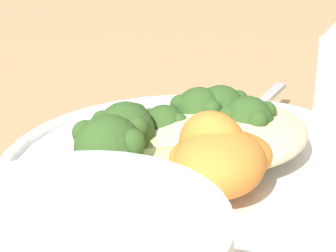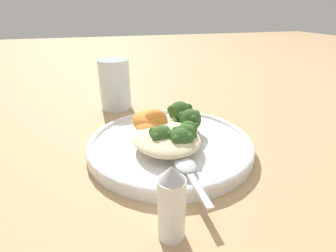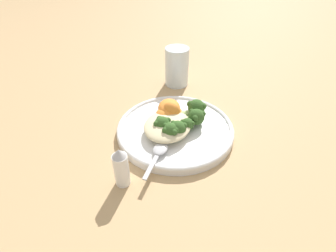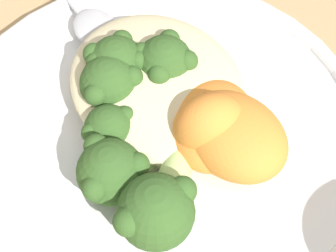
{
  "view_description": "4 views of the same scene",
  "coord_description": "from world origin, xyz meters",
  "views": [
    {
      "loc": [
        0.33,
        0.12,
        0.18
      ],
      "look_at": [
        0.01,
        -0.03,
        0.05
      ],
      "focal_mm": 60.0,
      "sensor_mm": 36.0,
      "label": 1
    },
    {
      "loc": [
        -0.39,
        0.1,
        0.23
      ],
      "look_at": [
        -0.01,
        -0.01,
        0.05
      ],
      "focal_mm": 28.0,
      "sensor_mm": 36.0,
      "label": 2
    },
    {
      "loc": [
        -0.48,
        -0.15,
        0.41
      ],
      "look_at": [
        -0.02,
        -0.0,
        0.03
      ],
      "focal_mm": 28.0,
      "sensor_mm": 36.0,
      "label": 3
    },
    {
      "loc": [
        0.17,
        -0.11,
        0.32
      ],
      "look_at": [
        0.01,
        -0.01,
        0.03
      ],
      "focal_mm": 60.0,
      "sensor_mm": 36.0,
      "label": 4
    }
  ],
  "objects": [
    {
      "name": "salt_shaker",
      "position": [
        -0.18,
        0.04,
        0.04
      ],
      "size": [
        0.03,
        0.03,
        0.09
      ],
      "color": "white",
      "rests_on": "ground_plane"
    },
    {
      "name": "broccoli_stalk_0",
      "position": [
        -0.02,
        0.01,
        0.04
      ],
      "size": [
        0.09,
        0.04,
        0.04
      ],
      "rotation": [
        0.0,
        0.0,
        2.97
      ],
      "color": "#ADC675",
      "rests_on": "plate"
    },
    {
      "name": "quinoa_mound",
      "position": [
        -0.02,
        0.0,
        0.03
      ],
      "size": [
        0.13,
        0.11,
        0.03
      ],
      "primitive_type": "ellipsoid",
      "color": "beige",
      "rests_on": "plate"
    },
    {
      "name": "sweet_potato_chunk_2",
      "position": [
        0.03,
        0.01,
        0.04
      ],
      "size": [
        0.05,
        0.05,
        0.04
      ],
      "primitive_type": "ellipsoid",
      "rotation": [
        0.0,
        0.0,
        4.46
      ],
      "color": "orange",
      "rests_on": "plate"
    },
    {
      "name": "broccoli_stalk_3",
      "position": [
        0.0,
        -0.03,
        0.04
      ],
      "size": [
        0.05,
        0.08,
        0.03
      ],
      "rotation": [
        0.0,
        0.0,
        4.26
      ],
      "color": "#ADC675",
      "rests_on": "plate"
    },
    {
      "name": "broccoli_stalk_1",
      "position": [
        -0.03,
        -0.01,
        0.04
      ],
      "size": [
        0.11,
        0.05,
        0.04
      ],
      "rotation": [
        0.0,
        0.0,
        3.43
      ],
      "color": "#ADC675",
      "rests_on": "plate"
    },
    {
      "name": "broccoli_stalk_5",
      "position": [
        0.05,
        -0.04,
        0.04
      ],
      "size": [
        0.07,
        0.09,
        0.04
      ],
      "rotation": [
        0.0,
        0.0,
        5.39
      ],
      "color": "#ADC675",
      "rests_on": "plate"
    },
    {
      "name": "ground_plane",
      "position": [
        0.0,
        0.0,
        0.0
      ],
      "size": [
        4.0,
        4.0,
        0.0
      ],
      "primitive_type": "plane",
      "color": "tan"
    },
    {
      "name": "water_glass",
      "position": [
        0.24,
        0.05,
        0.06
      ],
      "size": [
        0.07,
        0.07,
        0.12
      ],
      "primitive_type": "cylinder",
      "color": "silver",
      "rests_on": "ground_plane"
    },
    {
      "name": "broccoli_stalk_2",
      "position": [
        -0.02,
        -0.02,
        0.04
      ],
      "size": [
        0.1,
        0.07,
        0.04
      ],
      "rotation": [
        0.0,
        0.0,
        3.69
      ],
      "color": "#ADC675",
      "rests_on": "plate"
    },
    {
      "name": "sweet_potato_chunk_0",
      "position": [
        0.03,
        0.01,
        0.04
      ],
      "size": [
        0.09,
        0.09,
        0.03
      ],
      "primitive_type": "ellipsoid",
      "rotation": [
        0.0,
        0.0,
        2.37
      ],
      "color": "orange",
      "rests_on": "plate"
    },
    {
      "name": "plate",
      "position": [
        -0.0,
        -0.01,
        0.01
      ],
      "size": [
        0.28,
        0.28,
        0.02
      ],
      "color": "white",
      "rests_on": "ground_plane"
    },
    {
      "name": "sweet_potato_chunk_1",
      "position": [
        0.04,
        0.02,
        0.04
      ],
      "size": [
        0.08,
        0.07,
        0.04
      ],
      "primitive_type": "ellipsoid",
      "rotation": [
        0.0,
        0.0,
        3.36
      ],
      "color": "orange",
      "rests_on": "plate"
    },
    {
      "name": "broccoli_stalk_4",
      "position": [
        0.02,
        -0.05,
        0.04
      ],
      "size": [
        0.04,
        0.11,
        0.04
      ],
      "rotation": [
        0.0,
        0.0,
        4.82
      ],
      "color": "#ADC675",
      "rests_on": "plate"
    },
    {
      "name": "spoon",
      "position": [
        -0.1,
        -0.01,
        0.03
      ],
      "size": [
        0.11,
        0.03,
        0.01
      ],
      "rotation": [
        0.0,
        0.0,
        3.12
      ],
      "color": "#B7B7BC",
      "rests_on": "plate"
    }
  ]
}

